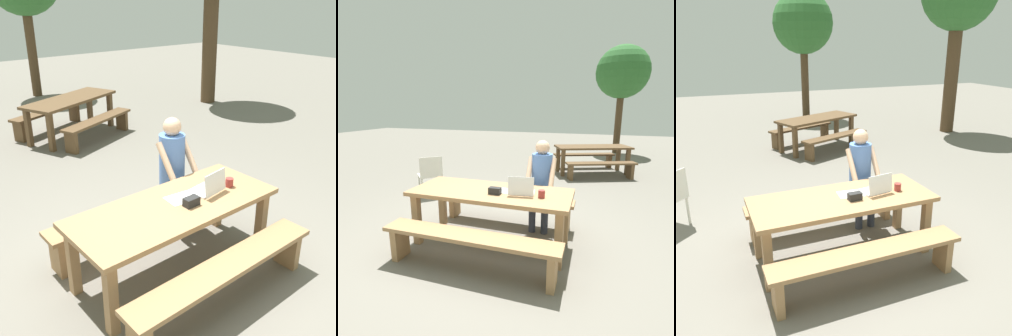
# 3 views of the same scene
# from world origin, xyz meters

# --- Properties ---
(ground_plane) EXTENTS (30.00, 30.00, 0.00)m
(ground_plane) POSITION_xyz_m (0.00, 0.00, 0.00)
(ground_plane) COLOR slate
(picnic_table_front) EXTENTS (2.04, 0.83, 0.73)m
(picnic_table_front) POSITION_xyz_m (0.00, 0.00, 0.63)
(picnic_table_front) COLOR #9E754C
(picnic_table_front) RESTS_ON ground
(bench_near) EXTENTS (2.03, 0.30, 0.44)m
(bench_near) POSITION_xyz_m (0.00, -0.67, 0.34)
(bench_near) COLOR #9E754C
(bench_near) RESTS_ON ground
(bench_far) EXTENTS (2.03, 0.30, 0.44)m
(bench_far) POSITION_xyz_m (0.00, 0.67, 0.34)
(bench_far) COLOR #9E754C
(bench_far) RESTS_ON ground
(laptop) EXTENTS (0.34, 0.29, 0.24)m
(laptop) POSITION_xyz_m (0.41, -0.03, 0.79)
(laptop) COLOR white
(laptop) RESTS_ON picnic_table_front
(small_pouch) EXTENTS (0.15, 0.09, 0.08)m
(small_pouch) POSITION_xyz_m (0.10, -0.12, 0.77)
(small_pouch) COLOR black
(small_pouch) RESTS_ON picnic_table_front
(paper_sheet) EXTENTS (0.32, 0.24, 0.00)m
(paper_sheet) POSITION_xyz_m (0.13, 0.05, 0.73)
(paper_sheet) COLOR white
(paper_sheet) RESTS_ON picnic_table_front
(coffee_mug) EXTENTS (0.08, 0.08, 0.09)m
(coffee_mug) POSITION_xyz_m (0.67, -0.07, 0.78)
(coffee_mug) COLOR #99332D
(coffee_mug) RESTS_ON picnic_table_front
(person_seated) EXTENTS (0.40, 0.40, 1.32)m
(person_seated) POSITION_xyz_m (0.53, 0.64, 0.76)
(person_seated) COLOR #333847
(person_seated) RESTS_ON ground
(plastic_chair) EXTENTS (0.62, 0.62, 0.82)m
(plastic_chair) POSITION_xyz_m (-1.89, 1.46, 0.44)
(plastic_chair) COLOR silver
(plastic_chair) RESTS_ON ground
(picnic_table_mid) EXTENTS (2.05, 1.39, 0.74)m
(picnic_table_mid) POSITION_xyz_m (1.17, 4.42, 0.62)
(picnic_table_mid) COLOR brown
(picnic_table_mid) RESTS_ON ground
(bench_mid_south) EXTENTS (1.71, 0.92, 0.42)m
(bench_mid_south) POSITION_xyz_m (1.40, 3.84, 0.32)
(bench_mid_south) COLOR brown
(bench_mid_south) RESTS_ON ground
(bench_mid_north) EXTENTS (1.71, 0.92, 0.42)m
(bench_mid_north) POSITION_xyz_m (0.94, 5.00, 0.32)
(bench_mid_north) COLOR brown
(bench_mid_north) RESTS_ON ground
(tree_right) EXTENTS (1.89, 1.89, 3.92)m
(tree_right) POSITION_xyz_m (2.00, 8.14, 2.94)
(tree_right) COLOR #4C3823
(tree_right) RESTS_ON ground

